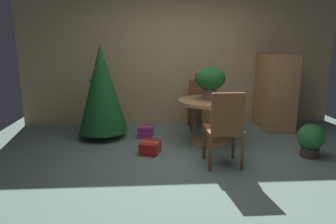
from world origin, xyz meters
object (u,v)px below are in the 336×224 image
Objects in this scene: round_dining_table at (210,115)px; potted_plant at (311,139)px; gift_box_purple at (146,132)px; gift_box_red at (150,148)px; flower_vase at (210,80)px; holiday_tree at (102,88)px; wooden_chair_far at (200,101)px; wooden_chair_near at (225,126)px; wooden_cabinet at (275,92)px.

round_dining_table is 1.48m from potted_plant.
round_dining_table is at bearing 152.60° from potted_plant.
gift_box_red is (0.07, -0.80, -0.01)m from gift_box_purple.
flower_vase is 1.76m from holiday_tree.
wooden_chair_far is 2.39× the size of gift_box_red.
potted_plant is at bearing -51.03° from wooden_chair_far.
flower_vase reaches higher than gift_box_purple.
wooden_chair_near is at bearing -89.19° from flower_vase.
wooden_cabinet is at bearing 9.50° from gift_box_purple.
flower_vase is 1.07m from wooden_chair_near.
gift_box_purple is 0.75× the size of gift_box_red.
wooden_cabinet is (3.09, 0.39, -0.16)m from holiday_tree.
potted_plant is at bearing -25.01° from gift_box_purple.
gift_box_purple is at bearing -152.62° from wooden_chair_far.
holiday_tree reaches higher than potted_plant.
round_dining_table is 0.63× the size of holiday_tree.
gift_box_red is at bearing -125.51° from wooden_chair_far.
flower_vase is 0.57× the size of wooden_chair_far.
wooden_chair_near is 3.55× the size of gift_box_purple.
gift_box_red is at bearing -157.49° from round_dining_table.
gift_box_purple is 0.20× the size of wooden_cabinet.
holiday_tree reaches higher than wooden_chair_near.
wooden_chair_near reaches higher than gift_box_red.
wooden_cabinet is 1.54m from potted_plant.
gift_box_red is at bearing -155.95° from flower_vase.
flower_vase is 1.80× the size of gift_box_purple.
flower_vase is 1.62m from wooden_cabinet.
flower_vase is 0.37× the size of wooden_cabinet.
round_dining_table is 0.93m from wooden_chair_far.
gift_box_purple is at bearing 154.99° from potted_plant.
holiday_tree reaches higher than flower_vase.
wooden_chair_near is 1.36m from potted_plant.
wooden_chair_near reaches higher than potted_plant.
wooden_chair_far is at bearing 90.00° from wooden_chair_near.
flower_vase reaches higher than wooden_chair_far.
wooden_chair_near is at bearing -90.00° from wooden_chair_far.
potted_plant is (-0.07, -1.48, -0.43)m from wooden_cabinet.
flower_vase is (-0.01, 0.02, 0.55)m from round_dining_table.
wooden_chair_near is at bearing -168.25° from potted_plant.
wooden_chair_near is 1.19m from gift_box_red.
wooden_chair_far is 1.68m from gift_box_red.
flower_vase is at bearing 119.58° from round_dining_table.
gift_box_red is 0.78× the size of potted_plant.
flower_vase is 0.32× the size of holiday_tree.
wooden_cabinet reaches higher than round_dining_table.
wooden_chair_far reaches higher than gift_box_red.
wooden_chair_near reaches higher than gift_box_purple.
potted_plant is at bearing -92.64° from wooden_cabinet.
round_dining_table is at bearing -21.81° from gift_box_purple.
holiday_tree is 4.23× the size of gift_box_red.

